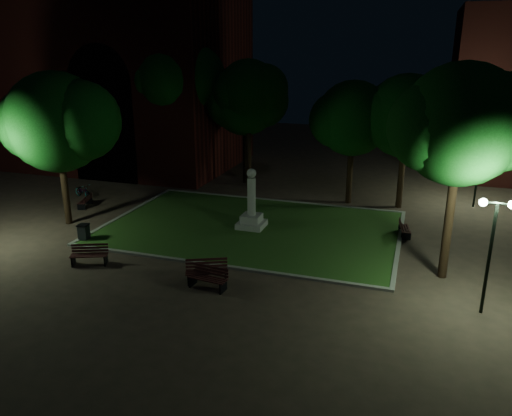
% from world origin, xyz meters
% --- Properties ---
extents(ground, '(80.00, 80.00, 0.00)m').
position_xyz_m(ground, '(0.00, 0.00, 0.00)').
color(ground, '#433227').
extents(lawn, '(15.00, 10.00, 0.08)m').
position_xyz_m(lawn, '(0.00, 2.00, 0.04)').
color(lawn, '#294D19').
rests_on(lawn, ground).
extents(lawn_kerb, '(15.40, 10.40, 0.12)m').
position_xyz_m(lawn_kerb, '(0.00, 2.00, 0.06)').
color(lawn_kerb, slate).
rests_on(lawn_kerb, ground).
extents(monument, '(1.40, 1.40, 3.20)m').
position_xyz_m(monument, '(0.00, 2.00, 0.96)').
color(monument, gray).
rests_on(monument, lawn).
extents(building_main, '(20.00, 12.00, 15.00)m').
position_xyz_m(building_main, '(-15.86, 13.79, 7.38)').
color(building_main, '#42120F').
rests_on(building_main, ground).
extents(tree_west, '(6.38, 5.21, 8.14)m').
position_xyz_m(tree_west, '(-9.70, -0.36, 5.54)').
color(tree_west, black).
rests_on(tree_west, ground).
extents(tree_north_wl, '(4.89, 4.00, 8.55)m').
position_xyz_m(tree_north_wl, '(-2.86, 10.08, 6.54)').
color(tree_north_wl, black).
rests_on(tree_north_wl, ground).
extents(tree_north_er, '(5.46, 4.46, 7.45)m').
position_xyz_m(tree_north_er, '(4.31, 8.28, 5.21)').
color(tree_north_er, black).
rests_on(tree_north_er, ground).
extents(tree_ne, '(5.88, 4.80, 7.87)m').
position_xyz_m(tree_ne, '(7.35, 8.29, 5.47)').
color(tree_ne, black).
rests_on(tree_ne, ground).
extents(tree_east, '(5.86, 4.79, 8.79)m').
position_xyz_m(tree_east, '(9.62, -1.06, 6.39)').
color(tree_east, black).
rests_on(tree_east, ground).
extents(tree_nw, '(6.59, 5.38, 9.89)m').
position_xyz_m(tree_nw, '(-8.16, 10.07, 7.19)').
color(tree_nw, black).
rests_on(tree_nw, ground).
extents(tree_far_north, '(5.59, 4.57, 7.95)m').
position_xyz_m(tree_far_north, '(-3.39, 10.90, 5.66)').
color(tree_far_north, black).
rests_on(tree_far_north, ground).
extents(lamppost_se, '(1.18, 0.28, 4.31)m').
position_xyz_m(lamppost_se, '(10.79, -3.77, 3.03)').
color(lamppost_se, black).
rests_on(lamppost_se, ground).
extents(lamppost_nw, '(1.18, 0.28, 4.44)m').
position_xyz_m(lamppost_nw, '(-12.86, 10.34, 3.10)').
color(lamppost_nw, black).
rests_on(lamppost_nw, ground).
extents(lamppost_ne, '(1.18, 0.28, 4.34)m').
position_xyz_m(lamppost_ne, '(11.55, 9.83, 3.05)').
color(lamppost_ne, black).
rests_on(lamppost_ne, ground).
extents(bench_near_left, '(1.81, 1.26, 0.94)m').
position_xyz_m(bench_near_left, '(0.29, -4.57, 0.44)').
color(bench_near_left, black).
rests_on(bench_near_left, ground).
extents(bench_near_right, '(1.66, 0.74, 0.88)m').
position_xyz_m(bench_near_right, '(0.58, -5.08, 0.41)').
color(bench_near_right, black).
rests_on(bench_near_right, ground).
extents(bench_west_near, '(1.70, 1.14, 0.89)m').
position_xyz_m(bench_west_near, '(-5.37, -4.59, 0.42)').
color(bench_west_near, black).
rests_on(bench_west_near, ground).
extents(bench_left_side, '(0.83, 1.44, 0.75)m').
position_xyz_m(bench_left_side, '(-10.75, 2.43, 0.35)').
color(bench_left_side, black).
rests_on(bench_left_side, ground).
extents(bench_right_side, '(0.70, 1.45, 0.76)m').
position_xyz_m(bench_right_side, '(7.74, 3.45, 0.36)').
color(bench_right_side, black).
rests_on(bench_right_side, ground).
extents(trash_bin, '(0.56, 0.56, 0.86)m').
position_xyz_m(trash_bin, '(-7.38, -2.29, 0.44)').
color(trash_bin, black).
rests_on(trash_bin, ground).
extents(bicycle, '(1.80, 1.18, 0.89)m').
position_xyz_m(bicycle, '(-12.14, 4.05, 0.45)').
color(bicycle, black).
rests_on(bicycle, ground).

